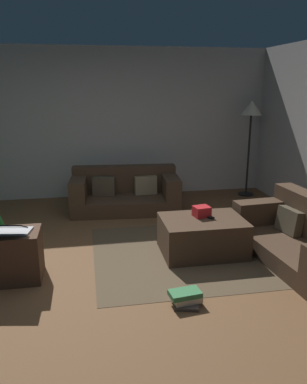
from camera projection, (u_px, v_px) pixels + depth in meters
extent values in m
plane|color=brown|center=(110.00, 275.00, 4.08)|extent=(6.40, 6.40, 0.00)
cube|color=#BCB7B2|center=(96.00, 124.00, 6.70)|extent=(6.40, 0.12, 2.60)
cube|color=#473323|center=(125.00, 203.00, 6.15)|extent=(1.75, 0.97, 0.23)
cube|color=#473323|center=(124.00, 179.00, 6.35)|extent=(1.71, 0.36, 0.44)
cube|color=#473323|center=(170.00, 185.00, 6.15)|extent=(0.30, 0.87, 0.33)
cube|color=#473323|center=(79.00, 188.00, 6.00)|extent=(0.30, 0.87, 0.33)
cube|color=#8C7A5B|center=(146.00, 185.00, 6.21)|extent=(0.37, 0.16, 0.31)
cube|color=brown|center=(104.00, 186.00, 6.14)|extent=(0.38, 0.21, 0.31)
cube|color=#473323|center=(297.00, 252.00, 4.38)|extent=(0.97, 1.75, 0.21)
cube|color=#473323|center=(265.00, 212.00, 4.99)|extent=(0.86, 0.31, 0.30)
cube|color=brown|center=(289.00, 221.00, 4.65)|extent=(0.21, 0.38, 0.31)
cube|color=#473323|center=(202.00, 236.00, 4.57)|extent=(0.98, 0.71, 0.43)
cube|color=red|center=(202.00, 211.00, 4.58)|extent=(0.22, 0.20, 0.13)
cube|color=black|center=(208.00, 217.00, 4.55)|extent=(0.12, 0.16, 0.02)
cube|color=#4C3323|center=(15.00, 256.00, 3.93)|extent=(0.52, 0.44, 0.52)
cube|color=silver|center=(13.00, 231.00, 3.86)|extent=(0.39, 0.28, 0.02)
cube|color=black|center=(6.00, 227.00, 3.68)|extent=(0.39, 0.26, 0.11)
cube|color=#4C423D|center=(186.00, 304.00, 3.51)|extent=(0.27, 0.27, 0.03)
cube|color=beige|center=(186.00, 298.00, 3.52)|extent=(0.28, 0.21, 0.05)
cube|color=#387A47|center=(185.00, 294.00, 3.50)|extent=(0.31, 0.20, 0.05)
cylinder|color=black|center=(246.00, 194.00, 7.05)|extent=(0.28, 0.28, 0.02)
cylinder|color=black|center=(248.00, 156.00, 6.85)|extent=(0.04, 0.04, 1.46)
cone|color=beige|center=(252.00, 108.00, 6.62)|extent=(0.36, 0.36, 0.24)
cube|color=brown|center=(202.00, 252.00, 4.63)|extent=(2.60, 2.00, 0.01)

